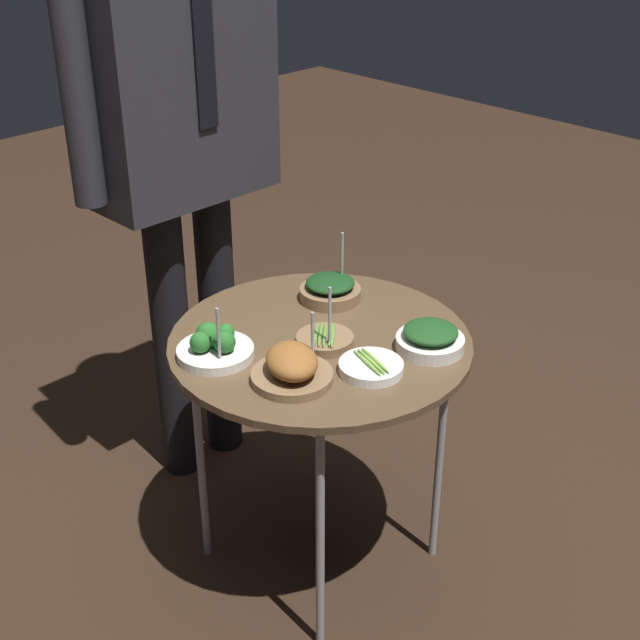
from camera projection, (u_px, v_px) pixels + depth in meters
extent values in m
plane|color=black|center=(320.00, 553.00, 2.38)|extent=(8.00, 8.00, 0.00)
cylinder|color=brown|center=(320.00, 342.00, 2.07)|extent=(0.71, 0.71, 0.02)
cylinder|color=gray|center=(440.00, 456.00, 2.22)|extent=(0.02, 0.02, 0.64)
cylinder|color=gray|center=(320.00, 540.00, 1.96)|extent=(0.02, 0.02, 0.64)
cylinder|color=gray|center=(320.00, 390.00, 2.49)|extent=(0.02, 0.02, 0.64)
cylinder|color=gray|center=(200.00, 456.00, 2.22)|extent=(0.02, 0.02, 0.64)
cylinder|color=brown|center=(325.00, 340.00, 2.03)|extent=(0.13, 0.13, 0.02)
ellipsoid|color=#5B8938|center=(334.00, 335.00, 2.02)|extent=(0.09, 0.08, 0.01)
ellipsoid|color=#5B8938|center=(329.00, 335.00, 2.03)|extent=(0.09, 0.08, 0.01)
ellipsoid|color=#5B8938|center=(325.00, 334.00, 2.03)|extent=(0.09, 0.08, 0.01)
ellipsoid|color=#5B8938|center=(320.00, 334.00, 2.03)|extent=(0.09, 0.08, 0.01)
ellipsoid|color=#5B8938|center=(316.00, 334.00, 2.03)|extent=(0.09, 0.08, 0.01)
cylinder|color=#939399|center=(330.00, 320.00, 1.97)|extent=(0.01, 0.01, 0.16)
cylinder|color=silver|center=(215.00, 352.00, 1.99)|extent=(0.17, 0.17, 0.02)
sphere|color=#236023|center=(226.00, 333.00, 2.00)|extent=(0.04, 0.04, 0.04)
sphere|color=#236023|center=(208.00, 335.00, 1.98)|extent=(0.06, 0.06, 0.06)
sphere|color=#236023|center=(200.00, 342.00, 1.96)|extent=(0.05, 0.05, 0.05)
sphere|color=#236023|center=(225.00, 342.00, 1.96)|extent=(0.05, 0.05, 0.05)
cylinder|color=#939399|center=(219.00, 338.00, 1.92)|extent=(0.01, 0.01, 0.14)
cylinder|color=brown|center=(330.00, 294.00, 2.23)|extent=(0.15, 0.15, 0.03)
ellipsoid|color=#143816|center=(330.00, 283.00, 2.21)|extent=(0.12, 0.12, 0.03)
cylinder|color=#939399|center=(342.00, 263.00, 2.22)|extent=(0.01, 0.01, 0.17)
cylinder|color=brown|center=(292.00, 377.00, 1.90)|extent=(0.18, 0.18, 0.02)
ellipsoid|color=brown|center=(292.00, 361.00, 1.88)|extent=(0.17, 0.18, 0.06)
cylinder|color=#939399|center=(312.00, 344.00, 1.89)|extent=(0.01, 0.01, 0.15)
cylinder|color=white|center=(371.00, 367.00, 1.93)|extent=(0.14, 0.14, 0.02)
ellipsoid|color=#7AA847|center=(375.00, 360.00, 1.93)|extent=(0.05, 0.12, 0.01)
ellipsoid|color=#7AA847|center=(371.00, 361.00, 1.92)|extent=(0.05, 0.12, 0.01)
ellipsoid|color=#7AA847|center=(367.00, 362.00, 1.92)|extent=(0.05, 0.12, 0.01)
cylinder|color=silver|center=(430.00, 343.00, 2.01)|extent=(0.16, 0.16, 0.03)
ellipsoid|color=#194219|center=(431.00, 332.00, 2.00)|extent=(0.12, 0.12, 0.03)
cylinder|color=black|center=(172.00, 344.00, 2.51)|extent=(0.11, 0.11, 0.85)
cylinder|color=black|center=(218.00, 324.00, 2.61)|extent=(0.11, 0.11, 0.85)
cube|color=#28282D|center=(176.00, 72.00, 2.20)|extent=(0.48, 0.23, 0.64)
cube|color=black|center=(204.00, 48.00, 2.09)|extent=(0.06, 0.01, 0.38)
cylinder|color=#28282D|center=(76.00, 82.00, 2.02)|extent=(0.08, 0.08, 0.59)
cylinder|color=#28282D|center=(259.00, 45.00, 2.36)|extent=(0.08, 0.08, 0.59)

